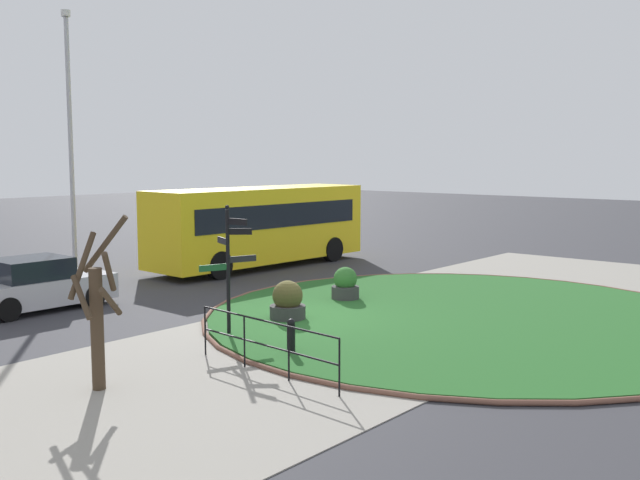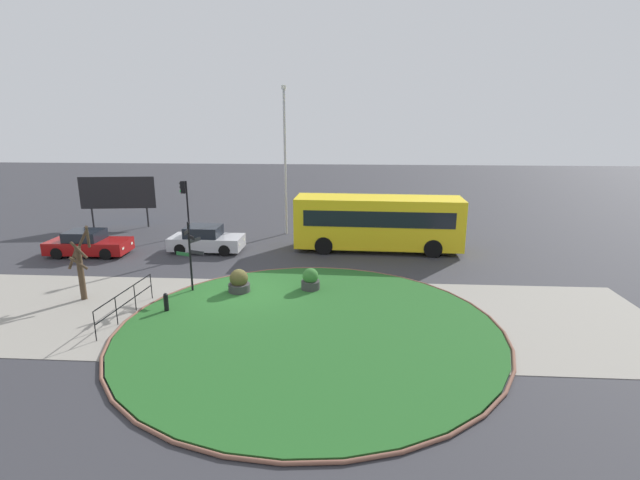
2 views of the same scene
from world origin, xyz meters
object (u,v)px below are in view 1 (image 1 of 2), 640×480
object	(u,v)px
lamppost_tall	(70,137)
signpost_directional	(229,261)
planter_kerbside	(288,303)
bus_yellow	(259,224)
planter_near_signpost	(345,286)
car_near_lane	(36,286)
street_tree_bare	(97,311)
bollard_foreground	(291,337)

from	to	relation	value
lamppost_tall	signpost_directional	bearing A→B (deg)	-103.39
signpost_directional	planter_kerbside	bearing A→B (deg)	0.44
bus_yellow	planter_near_signpost	bearing A→B (deg)	-113.51
car_near_lane	street_tree_bare	distance (m)	8.11
signpost_directional	bus_yellow	size ratio (longest dim) A/B	0.33
bollard_foreground	street_tree_bare	bearing A→B (deg)	163.70
street_tree_bare	car_near_lane	bearing A→B (deg)	68.99
planter_near_signpost	signpost_directional	bearing A→B (deg)	-174.23
bus_yellow	planter_kerbside	size ratio (longest dim) A/B	8.66
bus_yellow	car_near_lane	xyz separation A→B (m)	(-9.74, -0.89, -0.97)
signpost_directional	car_near_lane	bearing A→B (deg)	101.99
planter_near_signpost	street_tree_bare	xyz separation A→B (m)	(-9.35, -1.59, 1.00)
signpost_directional	planter_near_signpost	xyz separation A→B (m)	(5.09, 0.51, -1.35)
bus_yellow	planter_near_signpost	world-z (taller)	bus_yellow
signpost_directional	planter_kerbside	size ratio (longest dim) A/B	2.89
planter_kerbside	bollard_foreground	bearing A→B (deg)	-136.04
signpost_directional	lamppost_tall	world-z (taller)	lamppost_tall
bollard_foreground	planter_near_signpost	distance (m)	6.05
signpost_directional	planter_kerbside	xyz separation A→B (m)	(2.04, 0.02, -1.34)
signpost_directional	lamppost_tall	distance (m)	11.70
bollard_foreground	planter_kerbside	bearing A→B (deg)	43.96
car_near_lane	planter_near_signpost	world-z (taller)	car_near_lane
bollard_foreground	bus_yellow	world-z (taller)	bus_yellow
lamppost_tall	planter_kerbside	world-z (taller)	lamppost_tall
signpost_directional	planter_kerbside	distance (m)	2.44
car_near_lane	planter_near_signpost	size ratio (longest dim) A/B	3.94
car_near_lane	planter_near_signpost	xyz separation A→B (m)	(6.46, -5.94, -0.21)
lamppost_tall	planter_kerbside	xyz separation A→B (m)	(-0.57, -10.95, -4.47)
bus_yellow	street_tree_bare	size ratio (longest dim) A/B	2.94
bollard_foreground	signpost_directional	bearing A→B (deg)	82.37
signpost_directional	bus_yellow	world-z (taller)	signpost_directional
car_near_lane	bollard_foreground	bearing A→B (deg)	-81.98
bus_yellow	bollard_foreground	bearing A→B (deg)	-129.98
car_near_lane	lamppost_tall	size ratio (longest dim) A/B	0.44
street_tree_bare	planter_kerbside	bearing A→B (deg)	9.85
street_tree_bare	lamppost_tall	bearing A→B (deg)	60.28
bus_yellow	street_tree_bare	bearing A→B (deg)	-144.15
signpost_directional	lamppost_tall	size ratio (longest dim) A/B	0.34
signpost_directional	bollard_foreground	xyz separation A→B (m)	(-0.30, -2.24, -1.40)
car_near_lane	planter_kerbside	size ratio (longest dim) A/B	3.76
signpost_directional	bollard_foreground	world-z (taller)	signpost_directional
bollard_foreground	car_near_lane	size ratio (longest dim) A/B	0.20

